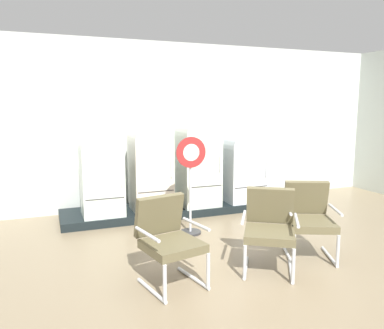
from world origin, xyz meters
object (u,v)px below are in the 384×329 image
at_px(sign_stand, 191,187).
at_px(armchair_left, 168,236).
at_px(armchair_center, 270,225).
at_px(refrigerator_0, 101,171).
at_px(refrigerator_2, 198,159).
at_px(armchair_right, 309,216).
at_px(refrigerator_1, 150,163).
at_px(refrigerator_3, 243,163).

bearing_deg(sign_stand, armchair_left, -119.42).
bearing_deg(armchair_left, sign_stand, 60.58).
bearing_deg(armchair_center, sign_stand, 105.89).
bearing_deg(sign_stand, refrigerator_0, 137.25).
bearing_deg(refrigerator_2, sign_stand, -117.25).
bearing_deg(armchair_left, refrigerator_2, 61.50).
bearing_deg(armchair_right, refrigerator_2, 102.98).
bearing_deg(refrigerator_2, refrigerator_0, -179.53).
bearing_deg(refrigerator_2, refrigerator_1, -179.82).
bearing_deg(refrigerator_1, sign_stand, -73.18).
height_order(refrigerator_0, armchair_left, refrigerator_0).
height_order(refrigerator_0, refrigerator_2, refrigerator_2).
bearing_deg(armchair_right, refrigerator_3, 81.64).
bearing_deg(refrigerator_0, refrigerator_1, 0.78).
xyz_separation_m(armchair_right, armchair_center, (-0.68, -0.16, 0.00)).
relative_size(refrigerator_3, armchair_left, 1.45).
bearing_deg(armchair_left, armchair_center, -3.02).
bearing_deg(armchair_right, armchair_center, -166.77).
bearing_deg(armchair_right, sign_stand, 129.95).
relative_size(refrigerator_0, refrigerator_3, 1.01).
distance_m(refrigerator_0, armchair_center, 2.98).
distance_m(armchair_right, armchair_center, 0.70).
relative_size(refrigerator_2, armchair_left, 1.69).
distance_m(refrigerator_2, armchair_center, 2.57).
height_order(armchair_left, armchair_right, same).
bearing_deg(refrigerator_1, armchair_left, -100.80).
bearing_deg(sign_stand, refrigerator_3, 36.07).
relative_size(refrigerator_2, armchair_center, 1.69).
bearing_deg(refrigerator_1, armchair_center, -73.72).
xyz_separation_m(refrigerator_3, armchair_left, (-2.23, -2.45, -0.32)).
bearing_deg(armchair_left, armchair_right, 2.90).
xyz_separation_m(refrigerator_1, refrigerator_2, (0.87, 0.00, 0.04)).
bearing_deg(refrigerator_3, armchair_center, -112.14).
height_order(refrigerator_2, sign_stand, refrigerator_2).
xyz_separation_m(refrigerator_0, armchair_center, (1.55, -2.52, -0.33)).
bearing_deg(refrigerator_3, refrigerator_1, 179.61).
distance_m(armchair_left, sign_stand, 1.62).
xyz_separation_m(armchair_right, sign_stand, (-1.09, 1.31, 0.19)).
distance_m(refrigerator_0, armchair_right, 3.26).
height_order(refrigerator_3, armchair_left, refrigerator_3).
distance_m(refrigerator_0, sign_stand, 1.55).
distance_m(refrigerator_1, armchair_left, 2.54).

